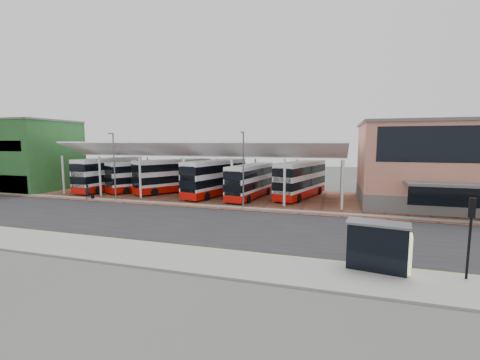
{
  "coord_description": "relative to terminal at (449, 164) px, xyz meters",
  "views": [
    {
      "loc": [
        11.33,
        -25.8,
        7.0
      ],
      "look_at": [
        1.54,
        6.62,
        2.99
      ],
      "focal_mm": 24.0,
      "sensor_mm": 36.0,
      "label": 1
    }
  ],
  "objects": [
    {
      "name": "forecourt",
      "position": [
        -21.0,
        -0.92,
        -4.63
      ],
      "size": [
        72.0,
        16.0,
        0.06
      ],
      "primitive_type": "cube",
      "color": "brown",
      "rests_on": "ground"
    },
    {
      "name": "bus_0",
      "position": [
        -43.25,
        -0.82,
        -2.28
      ],
      "size": [
        3.48,
        11.5,
        4.67
      ],
      "rotation": [
        0.0,
        0.0,
        -0.08
      ],
      "color": "white",
      "rests_on": "forecourt"
    },
    {
      "name": "lamp_east",
      "position": [
        -21.0,
        -7.65,
        -0.3
      ],
      "size": [
        0.16,
        0.9,
        8.07
      ],
      "color": "#58595F",
      "rests_on": "ground"
    },
    {
      "name": "pedestrian",
      "position": [
        -40.81,
        -7.92,
        -3.71
      ],
      "size": [
        0.65,
        0.76,
        1.77
      ],
      "primitive_type": "imported",
      "rotation": [
        0.0,
        0.0,
        1.15
      ],
      "color": "black",
      "rests_on": "forecourt"
    },
    {
      "name": "yellow_line_far",
      "position": [
        -23.0,
        -20.62,
        -4.63
      ],
      "size": [
        120.0,
        0.12,
        0.01
      ],
      "primitive_type": "cube",
      "color": "gold",
      "rests_on": "road"
    },
    {
      "name": "ground",
      "position": [
        -23.0,
        -13.92,
        -4.66
      ],
      "size": [
        140.0,
        140.0,
        0.0
      ],
      "primitive_type": "plane",
      "color": "#454843"
    },
    {
      "name": "north_kerb",
      "position": [
        -23.0,
        -7.72,
        -4.59
      ],
      "size": [
        120.0,
        0.8,
        0.14
      ],
      "primitive_type": "cube",
      "color": "gray",
      "rests_on": "ground"
    },
    {
      "name": "lamp_west",
      "position": [
        -37.0,
        -7.65,
        -0.3
      ],
      "size": [
        0.16,
        0.9,
        8.07
      ],
      "color": "#58595F",
      "rests_on": "ground"
    },
    {
      "name": "bus_5",
      "position": [
        -15.91,
        0.9,
        -2.36
      ],
      "size": [
        5.55,
        11.21,
        4.51
      ],
      "rotation": [
        0.0,
        0.0,
        -0.29
      ],
      "color": "white",
      "rests_on": "forecourt"
    },
    {
      "name": "suitcase",
      "position": [
        -40.13,
        -7.92,
        -4.32
      ],
      "size": [
        0.33,
        0.23,
        0.56
      ],
      "primitive_type": "cube",
      "color": "black",
      "rests_on": "forecourt"
    },
    {
      "name": "bus_2",
      "position": [
        -33.41,
        0.11,
        -2.33
      ],
      "size": [
        8.04,
        10.72,
        4.56
      ],
      "rotation": [
        0.0,
        0.0,
        -0.56
      ],
      "color": "white",
      "rests_on": "forecourt"
    },
    {
      "name": "sidewalk",
      "position": [
        -23.0,
        -22.92,
        -4.59
      ],
      "size": [
        120.0,
        4.0,
        0.14
      ],
      "primitive_type": "cube",
      "color": "gray",
      "rests_on": "ground"
    },
    {
      "name": "bus_3",
      "position": [
        -26.79,
        -0.86,
        -2.31
      ],
      "size": [
        5.27,
        11.49,
        4.62
      ],
      "rotation": [
        0.0,
        0.0,
        -0.25
      ],
      "color": "white",
      "rests_on": "forecourt"
    },
    {
      "name": "road",
      "position": [
        -23.0,
        -14.92,
        -4.65
      ],
      "size": [
        120.0,
        14.0,
        0.02
      ],
      "primitive_type": "cube",
      "color": "black",
      "rests_on": "ground"
    },
    {
      "name": "bus_1",
      "position": [
        -38.03,
        -0.05,
        -2.49
      ],
      "size": [
        6.96,
        10.17,
        4.24
      ],
      "rotation": [
        0.0,
        0.0,
        -0.49
      ],
      "color": "white",
      "rests_on": "forecourt"
    },
    {
      "name": "canopy",
      "position": [
        -29.0,
        0.01,
        1.14
      ],
      "size": [
        37.0,
        11.63,
        7.07
      ],
      "color": "white",
      "rests_on": "ground"
    },
    {
      "name": "terminal",
      "position": [
        0.0,
        0.0,
        0.0
      ],
      "size": [
        18.4,
        14.4,
        9.25
      ],
      "color": "#5C5957",
      "rests_on": "ground"
    },
    {
      "name": "bus_4",
      "position": [
        -21.88,
        -1.35,
        -2.53
      ],
      "size": [
        3.86,
        10.33,
        4.16
      ],
      "rotation": [
        0.0,
        0.0,
        -0.16
      ],
      "color": "white",
      "rests_on": "forecourt"
    },
    {
      "name": "shop_green",
      "position": [
        -53.0,
        -2.95,
        0.46
      ],
      "size": [
        6.4,
        10.2,
        10.22
      ],
      "color": "#29602A",
      "rests_on": "ground"
    },
    {
      "name": "bus_shelter",
      "position": [
        -9.19,
        -21.84,
        -2.9
      ],
      "size": [
        3.43,
        1.98,
        2.6
      ],
      "rotation": [
        0.0,
        0.0,
        -0.16
      ],
      "color": "black",
      "rests_on": "sidewalk"
    },
    {
      "name": "yellow_line_near",
      "position": [
        -23.0,
        -20.92,
        -4.63
      ],
      "size": [
        120.0,
        0.12,
        0.01
      ],
      "primitive_type": "cube",
      "color": "gold",
      "rests_on": "road"
    },
    {
      "name": "traffic_signal_west",
      "position": [
        -5.2,
        -21.59,
        -1.75
      ],
      "size": [
        0.31,
        0.26,
        4.15
      ],
      "rotation": [
        0.0,
        0.0,
        -0.18
      ],
      "color": "black",
      "rests_on": "sidewalk"
    },
    {
      "name": "shop_cream",
      "position": [
        -59.5,
        -2.95,
        0.46
      ],
      "size": [
        6.4,
        10.2,
        10.22
      ],
      "color": "beige",
      "rests_on": "ground"
    }
  ]
}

